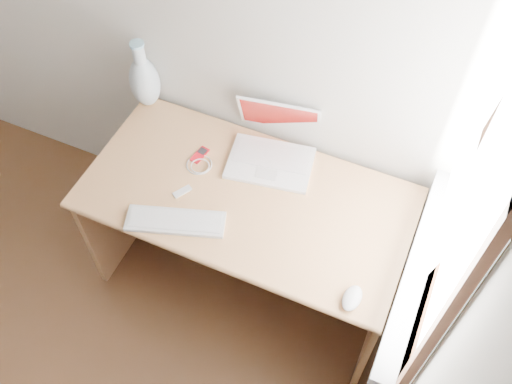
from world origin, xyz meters
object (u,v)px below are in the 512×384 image
at_px(vase, 144,80).
at_px(external_keyboard, 175,221).
at_px(laptop, 275,148).
at_px(desk, 255,209).

bearing_deg(vase, external_keyboard, -51.02).
bearing_deg(vase, laptop, -5.30).
bearing_deg(laptop, external_keyboard, -125.46).
distance_m(laptop, external_keyboard, 0.53).
distance_m(external_keyboard, vase, 0.70).
relative_size(laptop, vase, 1.13).
xyz_separation_m(laptop, external_keyboard, (-0.23, -0.48, -0.05)).
xyz_separation_m(desk, laptop, (0.02, 0.16, 0.26)).
relative_size(laptop, external_keyboard, 0.96).
distance_m(desk, laptop, 0.31).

